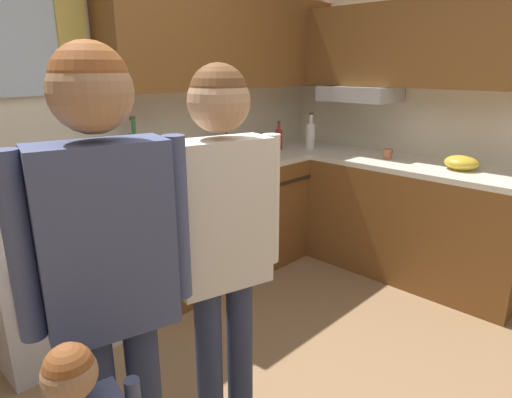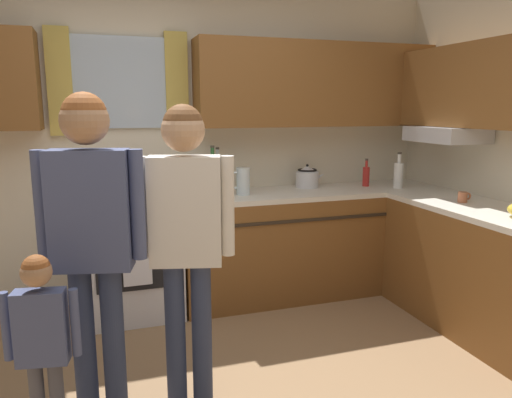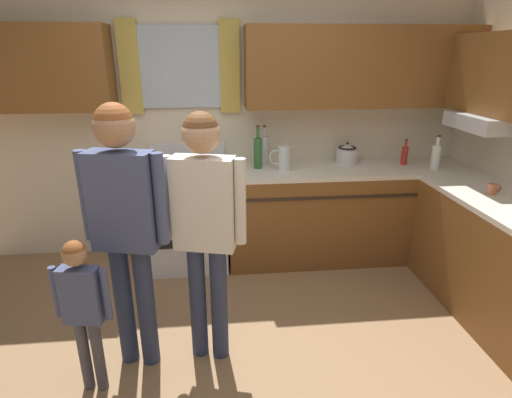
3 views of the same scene
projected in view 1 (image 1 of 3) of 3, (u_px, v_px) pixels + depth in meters
back_wall_unit at (74, 84)px, 2.69m from camera, size 4.60×0.42×2.60m
right_wall_unit at (494, 94)px, 3.10m from camera, size 0.52×4.05×2.60m
kitchen_counter_run at (308, 216)px, 3.50m from camera, size 2.29×2.21×0.90m
stove_oven at (49, 270)px, 2.54m from camera, size 0.69×0.67×1.10m
bottle_tall_clear at (134, 151)px, 3.00m from camera, size 0.07×0.07×0.37m
bottle_sauce_red at (279, 139)px, 3.81m from camera, size 0.06×0.06×0.25m
bottle_milk_white at (310, 135)px, 3.83m from camera, size 0.08×0.08×0.31m
bottle_wine_green at (136, 154)px, 2.85m from camera, size 0.08×0.08×0.39m
cup_terracotta at (388, 154)px, 3.44m from camera, size 0.11×0.07×0.08m
stovetop_kettle at (226, 145)px, 3.51m from camera, size 0.27×0.20×0.21m
water_pitcher at (172, 157)px, 2.95m from camera, size 0.19×0.11×0.22m
mixing_bowl at (462, 163)px, 3.08m from camera, size 0.23×0.23×0.10m
adult_holding_child at (109, 260)px, 1.30m from camera, size 0.50×0.24×1.67m
adult_in_plaid at (222, 230)px, 1.63m from camera, size 0.49×0.24×1.61m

